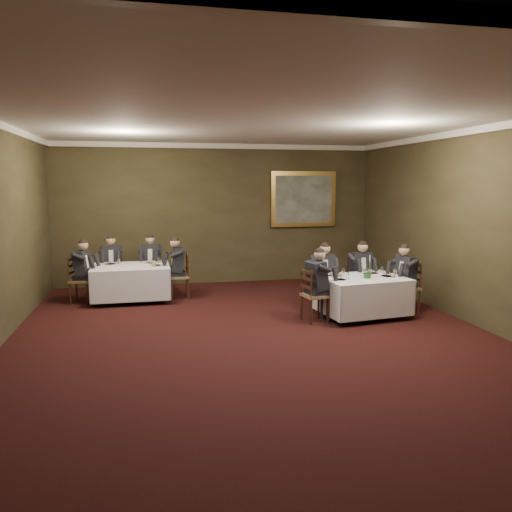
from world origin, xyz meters
name	(u,v)px	position (x,y,z in m)	size (l,w,h in m)	color
ground	(258,342)	(0.00, 0.00, 0.00)	(10.00, 10.00, 0.00)	black
ceiling	(258,118)	(0.00, 0.00, 3.50)	(8.00, 10.00, 0.10)	silver
back_wall	(217,214)	(0.00, 5.00, 1.75)	(8.00, 0.10, 3.50)	#342E1A
front_wall	(437,317)	(0.00, -5.00, 1.75)	(8.00, 0.10, 3.50)	#342E1A
right_wall	(485,229)	(4.00, 0.00, 1.75)	(0.10, 10.00, 3.50)	#342E1A
crown_molding	(258,122)	(0.00, 0.00, 3.44)	(8.00, 10.00, 0.12)	white
table_main	(362,293)	(2.26, 1.11, 0.45)	(1.72, 1.40, 0.67)	black
table_second	(131,280)	(-2.09, 3.38, 0.45)	(1.67, 1.28, 0.67)	black
chair_main_backleft	(323,295)	(1.74, 1.86, 0.28)	(0.46, 0.44, 1.00)	olive
diner_main_backleft	(323,284)	(1.74, 1.85, 0.51)	(0.43, 0.50, 1.35)	black
chair_main_backright	(359,292)	(2.58, 1.97, 0.28)	(0.48, 0.46, 1.00)	olive
diner_main_backright	(360,281)	(2.58, 1.95, 0.51)	(0.45, 0.52, 1.35)	black
chair_main_endleft	(314,306)	(1.27, 0.98, 0.28)	(0.49, 0.51, 1.00)	olive
diner_main_endleft	(315,294)	(1.28, 0.99, 0.51)	(0.54, 0.48, 1.35)	black
chair_main_endright	(406,298)	(3.25, 1.24, 0.28)	(0.51, 0.53, 1.00)	olive
diner_main_endright	(406,287)	(3.24, 1.23, 0.51)	(0.56, 0.50, 1.35)	black
chair_sec_backleft	(113,281)	(-2.54, 4.23, 0.28)	(0.45, 0.43, 1.00)	olive
diner_sec_backleft	(112,271)	(-2.54, 4.21, 0.51)	(0.43, 0.49, 1.35)	black
chair_sec_backright	(152,279)	(-1.66, 4.24, 0.28)	(0.50, 0.48, 1.00)	olive
diner_sec_backright	(151,270)	(-1.66, 4.23, 0.51)	(0.47, 0.53, 1.35)	black
chair_sec_endright	(180,285)	(-1.05, 3.40, 0.28)	(0.43, 0.45, 1.00)	olive
diner_sec_endright	(179,275)	(-1.06, 3.40, 0.51)	(0.49, 0.43, 1.35)	black
chair_sec_endleft	(81,290)	(-3.14, 3.37, 0.28)	(0.50, 0.52, 1.00)	olive
diner_sec_endleft	(81,279)	(-3.13, 3.37, 0.51)	(0.55, 0.49, 1.35)	black
centerpiece	(368,271)	(2.32, 1.01, 0.90)	(0.24, 0.20, 0.26)	#2D5926
candlestick	(370,269)	(2.41, 1.14, 0.92)	(0.06, 0.06, 0.43)	#AE9235
place_setting_table_main	(336,274)	(1.85, 1.41, 0.80)	(0.33, 0.31, 0.14)	white
place_setting_table_second	(113,262)	(-2.49, 3.75, 0.80)	(0.33, 0.31, 0.14)	white
painting	(303,199)	(2.26, 4.94, 2.12)	(1.73, 0.09, 1.43)	gold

